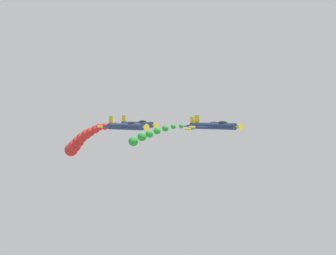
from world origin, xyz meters
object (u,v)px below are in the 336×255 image
object	(u,v)px
airplane_lead	(215,126)
airplane_left_inner	(208,126)
airplane_right_inner	(126,126)
airplane_left_outer	(137,124)

from	to	relation	value
airplane_lead	airplane_left_inner	bearing A→B (deg)	-130.56
airplane_lead	airplane_left_inner	world-z (taller)	airplane_lead
airplane_right_inner	airplane_left_outer	xyz separation A→B (m)	(-9.88, -9.69, 0.08)
airplane_lead	airplane_left_inner	size ratio (longest dim) A/B	1.00
airplane_left_inner	airplane_right_inner	bearing A→B (deg)	3.41
airplane_right_inner	airplane_left_inner	bearing A→B (deg)	-176.59
airplane_left_inner	airplane_left_outer	distance (m)	13.44
airplane_left_inner	airplane_right_inner	size ratio (longest dim) A/B	1.00
airplane_left_outer	airplane_lead	bearing A→B (deg)	91.89
airplane_left_inner	airplane_left_outer	bearing A→B (deg)	-39.12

